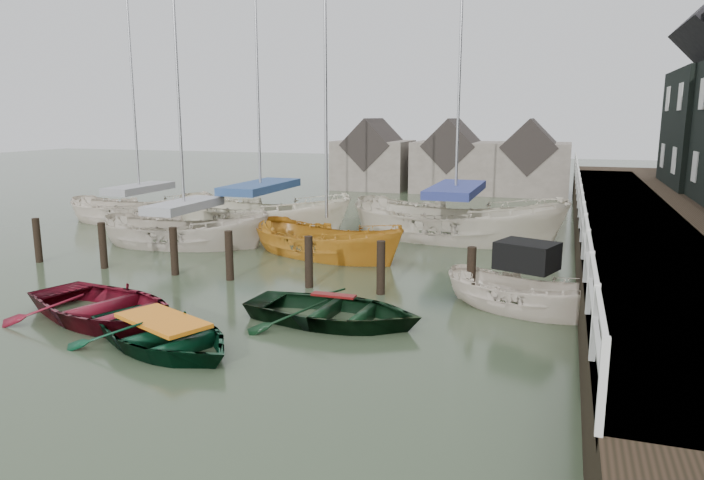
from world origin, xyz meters
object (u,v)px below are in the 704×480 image
at_px(rowboat_red, 107,321).
at_px(rowboat_dkgreen, 334,323).
at_px(rowboat_green, 164,347).
at_px(motorboat, 524,307).
at_px(sailboat_b, 262,230).
at_px(sailboat_d, 454,238).
at_px(sailboat_a, 186,244).
at_px(sailboat_e, 141,220).
at_px(sailboat_c, 327,255).

xyz_separation_m(rowboat_red, rowboat_dkgreen, (4.86, 1.55, 0.00)).
bearing_deg(rowboat_green, rowboat_dkgreen, -23.47).
bearing_deg(motorboat, rowboat_red, 133.70).
bearing_deg(motorboat, rowboat_dkgreen, 139.99).
bearing_deg(rowboat_red, rowboat_dkgreen, -54.71).
distance_m(sailboat_b, sailboat_d, 7.62).
distance_m(motorboat, sailboat_a, 12.52).
relative_size(sailboat_a, sailboat_b, 0.92).
bearing_deg(sailboat_a, rowboat_dkgreen, -136.95).
height_order(motorboat, sailboat_b, sailboat_b).
distance_m(motorboat, sailboat_b, 12.97).
bearing_deg(rowboat_green, sailboat_e, 61.96).
bearing_deg(sailboat_b, rowboat_dkgreen, -140.06).
relative_size(rowboat_green, sailboat_e, 0.37).
xyz_separation_m(sailboat_a, sailboat_c, (5.31, 0.12, -0.05)).
distance_m(motorboat, sailboat_d, 8.79).
relative_size(sailboat_a, sailboat_e, 1.12).
relative_size(sailboat_c, sailboat_d, 0.83).
xyz_separation_m(rowboat_red, sailboat_b, (-1.83, 11.22, 0.06)).
height_order(sailboat_b, sailboat_c, sailboat_b).
height_order(sailboat_d, sailboat_e, sailboat_d).
height_order(rowboat_red, sailboat_b, sailboat_b).
distance_m(motorboat, sailboat_e, 18.34).
bearing_deg(sailboat_c, rowboat_green, -161.86).
distance_m(rowboat_red, rowboat_green, 2.39).
bearing_deg(rowboat_dkgreen, motorboat, -57.09).
xyz_separation_m(rowboat_green, sailboat_c, (0.05, 8.86, 0.01)).
bearing_deg(sailboat_a, sailboat_c, -97.49).
distance_m(rowboat_red, sailboat_b, 11.37).
relative_size(rowboat_red, rowboat_green, 1.15).
relative_size(rowboat_green, motorboat, 0.91).
bearing_deg(sailboat_b, sailboat_d, -78.56).
bearing_deg(rowboat_green, motorboat, -31.00).
bearing_deg(rowboat_red, rowboat_green, -95.95).
relative_size(rowboat_red, sailboat_b, 0.36).
height_order(sailboat_a, sailboat_e, sailboat_a).
height_order(rowboat_dkgreen, sailboat_d, sailboat_d).
height_order(rowboat_dkgreen, motorboat, motorboat).
distance_m(rowboat_dkgreen, sailboat_e, 16.14).
relative_size(sailboat_b, sailboat_e, 1.22).
height_order(sailboat_a, sailboat_d, sailboat_d).
relative_size(rowboat_green, sailboat_d, 0.30).
xyz_separation_m(rowboat_green, sailboat_e, (-10.01, 12.51, 0.06)).
xyz_separation_m(sailboat_b, sailboat_d, (7.57, 0.82, -0.00)).
height_order(sailboat_c, sailboat_d, sailboat_d).
xyz_separation_m(sailboat_b, sailboat_c, (4.08, -3.32, -0.04)).
distance_m(sailboat_c, sailboat_e, 10.70).
relative_size(rowboat_red, sailboat_a, 0.39).
xyz_separation_m(rowboat_dkgreen, sailboat_c, (-2.61, 6.35, 0.01)).
height_order(rowboat_red, sailboat_e, sailboat_e).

